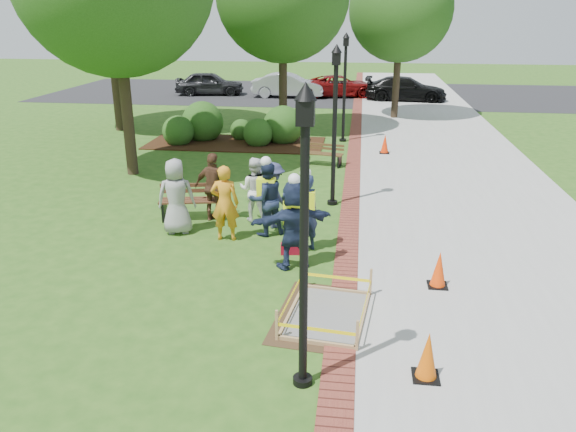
# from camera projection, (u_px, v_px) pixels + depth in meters

# --- Properties ---
(ground) EXTENTS (100.00, 100.00, 0.00)m
(ground) POSITION_uv_depth(u_px,v_px,m) (255.00, 283.00, 11.02)
(ground) COLOR #285116
(ground) RESTS_ON ground
(sidewalk) EXTENTS (6.00, 60.00, 0.02)m
(sidewalk) POSITION_uv_depth(u_px,v_px,m) (446.00, 162.00, 19.73)
(sidewalk) COLOR #9E9E99
(sidewalk) RESTS_ON ground
(brick_edging) EXTENTS (0.50, 60.00, 0.03)m
(brick_edging) POSITION_uv_depth(u_px,v_px,m) (354.00, 159.00, 20.12)
(brick_edging) COLOR maroon
(brick_edging) RESTS_ON ground
(mulch_bed) EXTENTS (7.00, 3.00, 0.05)m
(mulch_bed) POSITION_uv_depth(u_px,v_px,m) (236.00, 143.00, 22.55)
(mulch_bed) COLOR #381E0F
(mulch_bed) RESTS_ON ground
(parking_lot) EXTENTS (36.00, 12.00, 0.01)m
(parking_lot) POSITION_uv_depth(u_px,v_px,m) (331.00, 93.00, 36.16)
(parking_lot) COLOR black
(parking_lot) RESTS_ON ground
(wet_concrete_pad) EXTENTS (1.96, 2.49, 0.55)m
(wet_concrete_pad) POSITION_uv_depth(u_px,v_px,m) (327.00, 304.00, 9.76)
(wet_concrete_pad) COLOR #47331E
(wet_concrete_pad) RESTS_ON ground
(bench_near) EXTENTS (1.69, 0.83, 0.88)m
(bench_near) POSITION_uv_depth(u_px,v_px,m) (192.00, 208.00, 14.37)
(bench_near) COLOR #4F2D1B
(bench_near) RESTS_ON ground
(bench_far) EXTENTS (1.41, 0.72, 0.73)m
(bench_far) POSITION_uv_depth(u_px,v_px,m) (323.00, 159.00, 19.33)
(bench_far) COLOR #52351C
(bench_far) RESTS_ON ground
(cone_front) EXTENTS (0.39, 0.39, 0.77)m
(cone_front) POSITION_uv_depth(u_px,v_px,m) (427.00, 357.00, 8.05)
(cone_front) COLOR black
(cone_front) RESTS_ON ground
(cone_back) EXTENTS (0.38, 0.38, 0.74)m
(cone_back) POSITION_uv_depth(u_px,v_px,m) (439.00, 270.00, 10.76)
(cone_back) COLOR black
(cone_back) RESTS_ON ground
(cone_far) EXTENTS (0.37, 0.37, 0.72)m
(cone_far) POSITION_uv_depth(u_px,v_px,m) (385.00, 144.00, 20.88)
(cone_far) COLOR black
(cone_far) RESTS_ON ground
(toolbox) EXTENTS (0.47, 0.30, 0.22)m
(toolbox) POSITION_uv_depth(u_px,v_px,m) (291.00, 249.00, 12.36)
(toolbox) COLOR maroon
(toolbox) RESTS_ON ground
(lamp_near) EXTENTS (0.28, 0.28, 4.26)m
(lamp_near) POSITION_uv_depth(u_px,v_px,m) (304.00, 222.00, 7.22)
(lamp_near) COLOR black
(lamp_near) RESTS_ON ground
(lamp_mid) EXTENTS (0.28, 0.28, 4.26)m
(lamp_mid) POSITION_uv_depth(u_px,v_px,m) (335.00, 115.00, 14.67)
(lamp_mid) COLOR black
(lamp_mid) RESTS_ON ground
(lamp_far) EXTENTS (0.28, 0.28, 4.26)m
(lamp_far) POSITION_uv_depth(u_px,v_px,m) (345.00, 79.00, 22.12)
(lamp_far) COLOR black
(lamp_far) RESTS_ON ground
(tree_right) EXTENTS (4.87, 4.87, 7.53)m
(tree_right) POSITION_uv_depth(u_px,v_px,m) (401.00, 9.00, 26.27)
(tree_right) COLOR #3D2D1E
(tree_right) RESTS_ON ground
(shrub_a) EXTENTS (1.25, 1.25, 1.25)m
(shrub_a) POSITION_uv_depth(u_px,v_px,m) (179.00, 144.00, 22.43)
(shrub_a) COLOR #204814
(shrub_a) RESTS_ON ground
(shrub_b) EXTENTS (1.70, 1.70, 1.70)m
(shrub_b) POSITION_uv_depth(u_px,v_px,m) (204.00, 140.00, 23.26)
(shrub_b) COLOR #204814
(shrub_b) RESTS_ON ground
(shrub_c) EXTENTS (1.17, 1.17, 1.17)m
(shrub_c) POSITION_uv_depth(u_px,v_px,m) (258.00, 146.00, 22.24)
(shrub_c) COLOR #204814
(shrub_c) RESTS_ON ground
(shrub_d) EXTENTS (1.61, 1.61, 1.61)m
(shrub_d) POSITION_uv_depth(u_px,v_px,m) (283.00, 142.00, 22.77)
(shrub_d) COLOR #204814
(shrub_d) RESTS_ON ground
(shrub_e) EXTENTS (0.92, 0.92, 0.92)m
(shrub_e) POSITION_uv_depth(u_px,v_px,m) (242.00, 139.00, 23.29)
(shrub_e) COLOR #204814
(shrub_e) RESTS_ON ground
(casual_person_a) EXTENTS (0.65, 0.49, 1.82)m
(casual_person_a) POSITION_uv_depth(u_px,v_px,m) (176.00, 197.00, 13.24)
(casual_person_a) COLOR gray
(casual_person_a) RESTS_ON ground
(casual_person_b) EXTENTS (0.59, 0.40, 1.78)m
(casual_person_b) POSITION_uv_depth(u_px,v_px,m) (225.00, 203.00, 12.85)
(casual_person_b) COLOR orange
(casual_person_b) RESTS_ON ground
(casual_person_c) EXTENTS (0.56, 0.39, 1.65)m
(casual_person_c) POSITION_uv_depth(u_px,v_px,m) (255.00, 190.00, 14.04)
(casual_person_c) COLOR white
(casual_person_c) RESTS_ON ground
(casual_person_d) EXTENTS (0.61, 0.45, 1.75)m
(casual_person_d) POSITION_uv_depth(u_px,v_px,m) (214.00, 187.00, 14.05)
(casual_person_d) COLOR brown
(casual_person_d) RESTS_ON ground
(casual_person_e) EXTENTS (0.61, 0.60, 1.63)m
(casual_person_e) POSITION_uv_depth(u_px,v_px,m) (273.00, 195.00, 13.65)
(casual_person_e) COLOR #323658
(casual_person_e) RESTS_ON ground
(hivis_worker_a) EXTENTS (0.71, 0.61, 2.02)m
(hivis_worker_a) POSITION_uv_depth(u_px,v_px,m) (294.00, 222.00, 11.41)
(hivis_worker_a) COLOR #1D304C
(hivis_worker_a) RESTS_ON ground
(hivis_worker_b) EXTENTS (0.67, 0.62, 1.91)m
(hivis_worker_b) POSITION_uv_depth(u_px,v_px,m) (305.00, 210.00, 12.25)
(hivis_worker_b) COLOR #192042
(hivis_worker_b) RESTS_ON ground
(hivis_worker_c) EXTENTS (0.67, 0.59, 1.92)m
(hivis_worker_c) POSITION_uv_depth(u_px,v_px,m) (266.00, 197.00, 13.12)
(hivis_worker_c) COLOR #192641
(hivis_worker_c) RESTS_ON ground
(parked_car_a) EXTENTS (2.75, 5.06, 1.57)m
(parked_car_a) POSITION_uv_depth(u_px,v_px,m) (210.00, 95.00, 35.55)
(parked_car_a) COLOR #242427
(parked_car_a) RESTS_ON ground
(parked_car_b) EXTENTS (2.22, 4.89, 1.58)m
(parked_car_b) POSITION_uv_depth(u_px,v_px,m) (288.00, 97.00, 34.55)
(parked_car_b) COLOR #B4B3B8
(parked_car_b) RESTS_ON ground
(parked_car_c) EXTENTS (2.57, 4.56, 1.40)m
(parked_car_c) POSITION_uv_depth(u_px,v_px,m) (340.00, 97.00, 34.82)
(parked_car_c) COLOR maroon
(parked_car_c) RESTS_ON ground
(parked_car_d) EXTENTS (2.39, 4.74, 1.49)m
(parked_car_d) POSITION_uv_depth(u_px,v_px,m) (405.00, 100.00, 33.33)
(parked_car_d) COLOR black
(parked_car_d) RESTS_ON ground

